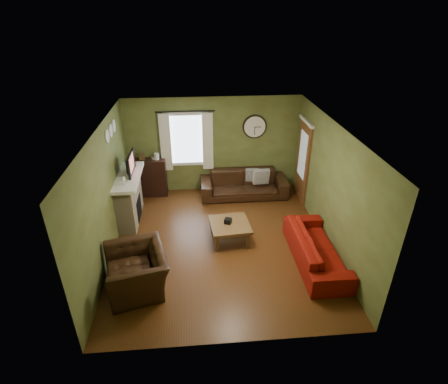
{
  "coord_description": "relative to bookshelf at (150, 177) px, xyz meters",
  "views": [
    {
      "loc": [
        -0.48,
        -6.24,
        4.64
      ],
      "look_at": [
        0.1,
        0.4,
        1.05
      ],
      "focal_mm": 28.0,
      "sensor_mm": 36.0,
      "label": 1
    }
  ],
  "objects": [
    {
      "name": "tissue_box",
      "position": [
        1.89,
        -2.31,
        -0.12
      ],
      "size": [
        0.19,
        0.19,
        0.11
      ],
      "primitive_type": "cube",
      "rotation": [
        0.0,
        0.0,
        -0.39
      ],
      "color": "black",
      "rests_on": "coffee_table"
    },
    {
      "name": "curtain_rod",
      "position": [
        1.03,
        0.08,
        1.75
      ],
      "size": [
        0.03,
        0.03,
        1.5
      ],
      "primitive_type": "cylinder",
      "color": "black",
      "rests_on": "wall_back"
    },
    {
      "name": "sofa_brown",
      "position": [
        2.52,
        -0.27,
        -0.18
      ],
      "size": [
        2.32,
        0.91,
        0.68
      ],
      "primitive_type": "imported",
      "color": "black",
      "rests_on": "floor"
    },
    {
      "name": "wall_clock",
      "position": [
        2.83,
        0.15,
        1.28
      ],
      "size": [
        0.64,
        0.06,
        0.64
      ],
      "primitive_type": null,
      "color": "white",
      "rests_on": "wall_back"
    },
    {
      "name": "coffee_table",
      "position": [
        1.93,
        -2.33,
        -0.29
      ],
      "size": [
        0.91,
        0.91,
        0.45
      ],
      "primitive_type": null,
      "rotation": [
        0.0,
        0.0,
        0.09
      ],
      "color": "brown",
      "rests_on": "floor"
    },
    {
      "name": "curtain_right",
      "position": [
        1.58,
        0.08,
        0.93
      ],
      "size": [
        0.28,
        0.04,
        1.55
      ],
      "primitive_type": "cube",
      "color": "silver",
      "rests_on": "wall_back"
    },
    {
      "name": "tv",
      "position": [
        -0.32,
        -1.1,
        0.84
      ],
      "size": [
        0.08,
        0.6,
        0.35
      ],
      "primitive_type": "imported",
      "rotation": [
        0.0,
        0.0,
        1.57
      ],
      "color": "black",
      "rests_on": "mantel"
    },
    {
      "name": "mantel",
      "position": [
        -0.34,
        -1.25,
        0.62
      ],
      "size": [
        0.58,
        1.6,
        0.08
      ],
      "primitive_type": "cube",
      "color": "white",
      "rests_on": "fireplace"
    },
    {
      "name": "sofa_red",
      "position": [
        3.59,
        -3.18,
        -0.2
      ],
      "size": [
        0.84,
        2.14,
        0.62
      ],
      "primitive_type": "imported",
      "rotation": [
        0.0,
        0.0,
        1.57
      ],
      "color": "maroon",
      "rests_on": "floor"
    },
    {
      "name": "wall_left",
      "position": [
        -0.57,
        -2.4,
        0.78
      ],
      "size": [
        0.0,
        5.2,
        2.6
      ],
      "primitive_type": "cube",
      "color": "#59662F",
      "rests_on": "ground"
    },
    {
      "name": "medallion_left",
      "position": [
        -0.55,
        -1.6,
        1.73
      ],
      "size": [
        0.28,
        0.28,
        0.03
      ],
      "primitive_type": "cylinder",
      "color": "white",
      "rests_on": "wall_left"
    },
    {
      "name": "bookshelf",
      "position": [
        0.0,
        0.0,
        0.0
      ],
      "size": [
        0.87,
        0.37,
        1.03
      ],
      "primitive_type": null,
      "color": "black",
      "rests_on": "floor"
    },
    {
      "name": "medallion_mid",
      "position": [
        -0.55,
        -1.25,
        1.73
      ],
      "size": [
        0.28,
        0.28,
        0.03
      ],
      "primitive_type": "cylinder",
      "color": "white",
      "rests_on": "wall_left"
    },
    {
      "name": "pillow_right",
      "position": [
        2.98,
        -0.29,
        0.03
      ],
      "size": [
        0.43,
        0.16,
        0.42
      ],
      "primitive_type": "cube",
      "rotation": [
        0.0,
        0.0,
        0.08
      ],
      "color": "#91969A",
      "rests_on": "sofa_brown"
    },
    {
      "name": "pillow_left",
      "position": [
        2.76,
        -0.15,
        0.03
      ],
      "size": [
        0.37,
        0.13,
        0.36
      ],
      "primitive_type": "cube",
      "rotation": [
        0.0,
        0.0,
        -0.07
      ],
      "color": "#91969A",
      "rests_on": "sofa_brown"
    },
    {
      "name": "armchair",
      "position": [
        0.1,
        -3.63,
        -0.13
      ],
      "size": [
        1.3,
        1.41,
        0.77
      ],
      "primitive_type": "imported",
      "rotation": [
        0.0,
        0.0,
        -1.31
      ],
      "color": "black",
      "rests_on": "floor"
    },
    {
      "name": "book",
      "position": [
        0.09,
        0.04,
        0.44
      ],
      "size": [
        0.21,
        0.24,
        0.02
      ],
      "primitive_type": "imported",
      "rotation": [
        0.0,
        0.0,
        0.39
      ],
      "color": "brown",
      "rests_on": "bookshelf"
    },
    {
      "name": "wine_glass_a",
      "position": [
        -0.32,
        -1.82,
        0.76
      ],
      "size": [
        0.07,
        0.07,
        0.19
      ],
      "primitive_type": null,
      "color": "white",
      "rests_on": "mantel"
    },
    {
      "name": "firebox",
      "position": [
        -0.18,
        -1.25,
        -0.22
      ],
      "size": [
        0.04,
        0.6,
        0.55
      ],
      "primitive_type": "cube",
      "color": "black",
      "rests_on": "fireplace"
    },
    {
      "name": "curtain_left",
      "position": [
        0.48,
        0.08,
        0.93
      ],
      "size": [
        0.28,
        0.04,
        1.55
      ],
      "primitive_type": "cube",
      "color": "silver",
      "rests_on": "wall_back"
    },
    {
      "name": "wall_back",
      "position": [
        1.73,
        0.2,
        0.78
      ],
      "size": [
        4.6,
        0.0,
        2.6
      ],
      "primitive_type": "cube",
      "color": "#59662F",
      "rests_on": "ground"
    },
    {
      "name": "floor",
      "position": [
        1.73,
        -2.4,
        -0.52
      ],
      "size": [
        4.6,
        5.2,
        0.0
      ],
      "primitive_type": "cube",
      "color": "#4C2910",
      "rests_on": "ground"
    },
    {
      "name": "tv_screen",
      "position": [
        -0.24,
        -1.1,
        0.89
      ],
      "size": [
        0.02,
        0.62,
        0.36
      ],
      "primitive_type": "cube",
      "color": "#994C3F",
      "rests_on": "mantel"
    },
    {
      "name": "wall_right",
      "position": [
        4.03,
        -2.4,
        0.78
      ],
      "size": [
        0.0,
        5.2,
        2.6
      ],
      "primitive_type": "cube",
      "color": "#59662F",
      "rests_on": "ground"
    },
    {
      "name": "wine_glass_b",
      "position": [
        -0.32,
        -1.71,
        0.76
      ],
      "size": [
        0.07,
        0.07,
        0.2
      ],
      "primitive_type": null,
      "color": "white",
      "rests_on": "mantel"
    },
    {
      "name": "medallion_right",
      "position": [
        -0.55,
        -0.9,
        1.73
      ],
      "size": [
        0.28,
        0.28,
        0.03
      ],
      "primitive_type": "cylinder",
      "color": "white",
      "rests_on": "wall_left"
    },
    {
      "name": "door",
      "position": [
        4.0,
        -0.55,
        0.53
      ],
      "size": [
        0.05,
        0.9,
        2.1
      ],
      "primitive_type": "cube",
      "color": "brown",
      "rests_on": "floor"
    },
    {
      "name": "wall_front",
      "position": [
        1.73,
        -5.0,
        0.78
      ],
      "size": [
        4.6,
        0.0,
        2.6
      ],
      "primitive_type": "cube",
      "color": "#59662F",
      "rests_on": "ground"
    },
    {
      "name": "window_pane",
      "position": [
        1.03,
        0.18,
        0.98
      ],
      "size": [
        1.0,
        0.02,
        1.3
      ],
      "primitive_type": null,
      "color": "silver",
      "rests_on": "wall_back"
    },
    {
      "name": "fireplace",
      "position": [
        -0.37,
        -1.25,
        0.03
      ],
      "size": [
        0.4,
        1.4,
        1.1
      ],
      "primitive_type": "cube",
      "color": "tan",
      "rests_on": "floor"
    },
    {
      "name": "ceiling",
      "position": [
        1.73,
        -2.4,
        2.08
      ],
      "size": [
        4.6,
        5.2,
        0.0
      ],
      "primitive_type": "cube",
      "color": "white",
      "rests_on": "ground"
    }
  ]
}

